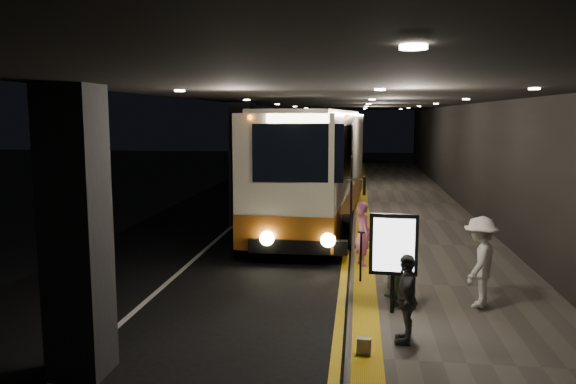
# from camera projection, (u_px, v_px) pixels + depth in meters

# --- Properties ---
(ground) EXTENTS (90.00, 90.00, 0.00)m
(ground) POSITION_uv_depth(u_px,v_px,m) (265.00, 252.00, 16.34)
(ground) COLOR black
(lane_line_white) EXTENTS (0.12, 50.00, 0.01)m
(lane_line_white) POSITION_uv_depth(u_px,v_px,m) (240.00, 219.00, 21.48)
(lane_line_white) COLOR silver
(lane_line_white) RESTS_ON ground
(kerb_stripe_yellow) EXTENTS (0.18, 50.00, 0.01)m
(kerb_stripe_yellow) POSITION_uv_depth(u_px,v_px,m) (349.00, 222.00, 20.96)
(kerb_stripe_yellow) COLOR gold
(kerb_stripe_yellow) RESTS_ON ground
(sidewalk) EXTENTS (4.50, 50.00, 0.15)m
(sidewalk) POSITION_uv_depth(u_px,v_px,m) (415.00, 221.00, 20.66)
(sidewalk) COLOR #514C44
(sidewalk) RESTS_ON ground
(tactile_strip) EXTENTS (0.50, 50.00, 0.01)m
(tactile_strip) POSITION_uv_depth(u_px,v_px,m) (363.00, 218.00, 20.88)
(tactile_strip) COLOR gold
(tactile_strip) RESTS_ON sidewalk
(terminal_wall) EXTENTS (0.10, 50.00, 6.00)m
(terminal_wall) POSITION_uv_depth(u_px,v_px,m) (481.00, 142.00, 19.98)
(terminal_wall) COLOR black
(terminal_wall) RESTS_ON ground
(support_columns) EXTENTS (0.80, 24.80, 4.40)m
(support_columns) POSITION_uv_depth(u_px,v_px,m) (242.00, 164.00, 20.16)
(support_columns) COLOR black
(support_columns) RESTS_ON ground
(canopy) EXTENTS (9.00, 50.00, 0.40)m
(canopy) POSITION_uv_depth(u_px,v_px,m) (355.00, 97.00, 20.32)
(canopy) COLOR black
(canopy) RESTS_ON support_columns
(coach_main) EXTENTS (3.43, 12.95, 4.00)m
(coach_main) POSITION_uv_depth(u_px,v_px,m) (316.00, 171.00, 20.49)
(coach_main) COLOR beige
(coach_main) RESTS_ON ground
(coach_second) EXTENTS (2.90, 12.59, 3.94)m
(coach_second) POSITION_uv_depth(u_px,v_px,m) (333.00, 149.00, 34.61)
(coach_second) COLOR beige
(coach_second) RESTS_ON ground
(passenger_boarding) EXTENTS (0.59, 0.70, 1.63)m
(passenger_boarding) POSITION_uv_depth(u_px,v_px,m) (363.00, 234.00, 14.22)
(passenger_boarding) COLOR #BE5884
(passenger_boarding) RESTS_ON sidewalk
(passenger_waiting_green) EXTENTS (0.65, 0.91, 1.72)m
(passenger_waiting_green) POSITION_uv_depth(u_px,v_px,m) (393.00, 262.00, 11.30)
(passenger_waiting_green) COLOR #4F7642
(passenger_waiting_green) RESTS_ON sidewalk
(passenger_waiting_white) EXTENTS (1.00, 1.30, 1.82)m
(passenger_waiting_white) POSITION_uv_depth(u_px,v_px,m) (480.00, 262.00, 11.14)
(passenger_waiting_white) COLOR white
(passenger_waiting_white) RESTS_ON sidewalk
(passenger_waiting_grey) EXTENTS (0.56, 0.94, 1.52)m
(passenger_waiting_grey) POSITION_uv_depth(u_px,v_px,m) (407.00, 299.00, 9.37)
(passenger_waiting_grey) COLOR #57595D
(passenger_waiting_grey) RESTS_ON sidewalk
(bag_polka) EXTENTS (0.34, 0.21, 0.38)m
(bag_polka) POSITION_uv_depth(u_px,v_px,m) (395.00, 280.00, 12.35)
(bag_polka) COLOR black
(bag_polka) RESTS_ON sidewalk
(bag_plain) EXTENTS (0.24, 0.16, 0.28)m
(bag_plain) POSITION_uv_depth(u_px,v_px,m) (364.00, 346.00, 8.95)
(bag_plain) COLOR beige
(bag_plain) RESTS_ON sidewalk
(info_sign) EXTENTS (0.92, 0.18, 1.95)m
(info_sign) POSITION_uv_depth(u_px,v_px,m) (394.00, 246.00, 10.70)
(info_sign) COLOR black
(info_sign) RESTS_ON sidewalk
(stanchion_post) EXTENTS (0.05, 0.05, 1.17)m
(stanchion_post) POSITION_uv_depth(u_px,v_px,m) (361.00, 257.00, 12.83)
(stanchion_post) COLOR black
(stanchion_post) RESTS_ON sidewalk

